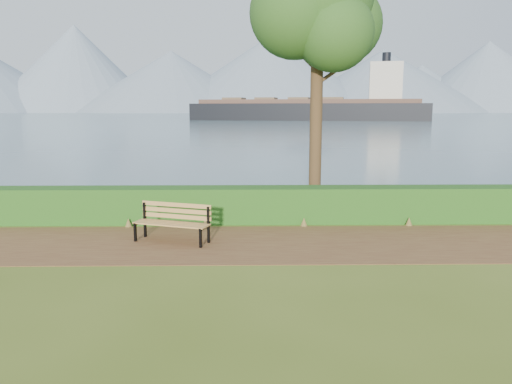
{
  "coord_description": "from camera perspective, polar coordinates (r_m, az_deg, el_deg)",
  "views": [
    {
      "loc": [
        0.05,
        -11.28,
        3.2
      ],
      "look_at": [
        0.27,
        1.2,
        1.1
      ],
      "focal_mm": 35.0,
      "sensor_mm": 36.0,
      "label": 1
    }
  ],
  "objects": [
    {
      "name": "mountains",
      "position": [
        418.15,
        -2.31,
        12.89
      ],
      "size": [
        585.0,
        190.0,
        70.0
      ],
      "color": "gray",
      "rests_on": "ground"
    },
    {
      "name": "ground",
      "position": [
        11.72,
        -1.22,
        -6.29
      ],
      "size": [
        140.0,
        140.0,
        0.0
      ],
      "primitive_type": "plane",
      "color": "#4F611B",
      "rests_on": "ground"
    },
    {
      "name": "hedge",
      "position": [
        14.14,
        -1.19,
        -1.46
      ],
      "size": [
        32.0,
        0.85,
        1.0
      ],
      "primitive_type": "cube",
      "color": "#154313",
      "rests_on": "ground"
    },
    {
      "name": "cargo_ship",
      "position": [
        134.41,
        6.81,
        9.31
      ],
      "size": [
        62.85,
        23.09,
        18.89
      ],
      "rotation": [
        0.0,
        0.0,
        -0.22
      ],
      "color": "black",
      "rests_on": "ground"
    },
    {
      "name": "path",
      "position": [
        12.01,
        -1.21,
        -5.88
      ],
      "size": [
        40.0,
        3.4,
        0.01
      ],
      "primitive_type": "cube",
      "color": "brown",
      "rests_on": "ground"
    },
    {
      "name": "tree",
      "position": [
        16.06,
        7.1,
        20.08
      ],
      "size": [
        4.13,
        3.45,
        8.28
      ],
      "rotation": [
        0.0,
        0.0,
        0.17
      ],
      "color": "#352516",
      "rests_on": "ground"
    },
    {
      "name": "water",
      "position": [
        271.29,
        -1.01,
        8.87
      ],
      "size": [
        700.0,
        510.0,
        0.0
      ],
      "primitive_type": "cube",
      "color": "slate",
      "rests_on": "ground"
    },
    {
      "name": "bench",
      "position": [
        12.22,
        -9.44,
        -3.16
      ],
      "size": [
        1.93,
        1.13,
        0.93
      ],
      "rotation": [
        0.0,
        0.0,
        -0.34
      ],
      "color": "black",
      "rests_on": "ground"
    }
  ]
}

